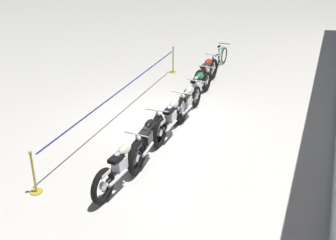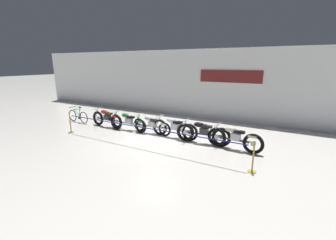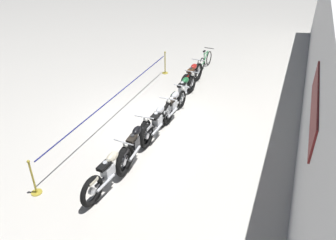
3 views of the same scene
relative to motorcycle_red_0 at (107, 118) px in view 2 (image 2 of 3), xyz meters
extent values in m
plane|color=silver|center=(3.36, -0.49, -0.48)|extent=(120.00, 120.00, 0.00)
cube|color=white|center=(3.36, 4.63, 1.62)|extent=(28.00, 0.25, 4.20)
cube|color=maroon|center=(5.33, 4.49, 2.15)|extent=(3.54, 0.04, 0.70)
torus|color=black|center=(-0.70, 0.05, -0.08)|extent=(0.81, 0.20, 0.80)
torus|color=black|center=(0.72, -0.06, -0.08)|extent=(0.81, 0.20, 0.80)
cylinder|color=silver|center=(-0.70, 0.05, -0.08)|extent=(0.19, 0.09, 0.18)
cylinder|color=silver|center=(0.72, -0.06, -0.08)|extent=(0.19, 0.09, 0.18)
cylinder|color=silver|center=(-0.79, 0.06, 0.20)|extent=(0.31, 0.08, 0.59)
cube|color=#2D2D30|center=(0.06, -0.01, 0.08)|extent=(0.38, 0.25, 0.26)
cylinder|color=#2D2D30|center=(0.02, 0.00, 0.28)|extent=(0.19, 0.12, 0.24)
cylinder|color=#2D2D30|center=(0.10, -0.01, 0.28)|extent=(0.19, 0.12, 0.24)
cylinder|color=silver|center=(0.37, 0.11, -0.06)|extent=(0.70, 0.12, 0.07)
cube|color=black|center=(0.01, 0.00, -0.06)|extent=(1.14, 0.15, 0.06)
ellipsoid|color=#B21E19|center=(-0.17, 0.01, 0.34)|extent=(0.48, 0.25, 0.22)
cube|color=#4C2D19|center=(0.19, -0.02, 0.30)|extent=(0.41, 0.23, 0.09)
cube|color=#B21E19|center=(0.67, -0.05, 0.20)|extent=(0.33, 0.18, 0.08)
cylinder|color=silver|center=(-0.68, 0.05, 0.47)|extent=(0.08, 0.62, 0.04)
sphere|color=silver|center=(-0.76, 0.06, 0.33)|extent=(0.14, 0.14, 0.14)
torus|color=black|center=(0.55, 0.17, -0.13)|extent=(0.70, 0.18, 0.69)
torus|color=black|center=(2.21, 0.04, -0.13)|extent=(0.70, 0.18, 0.69)
cylinder|color=silver|center=(0.55, 0.17, -0.13)|extent=(0.16, 0.09, 0.16)
cylinder|color=silver|center=(2.21, 0.04, -0.13)|extent=(0.16, 0.09, 0.16)
cylinder|color=silver|center=(0.46, 0.18, 0.15)|extent=(0.31, 0.08, 0.59)
cube|color=silver|center=(1.43, 0.10, 0.03)|extent=(0.38, 0.25, 0.26)
cylinder|color=silver|center=(1.39, 0.11, 0.23)|extent=(0.19, 0.12, 0.24)
cylinder|color=silver|center=(1.47, 0.10, 0.23)|extent=(0.19, 0.12, 0.24)
cylinder|color=silver|center=(1.74, 0.22, -0.11)|extent=(0.70, 0.13, 0.07)
cube|color=#ADAFB5|center=(1.38, 0.11, -0.11)|extent=(1.34, 0.17, 0.06)
ellipsoid|color=#1E6B38|center=(1.20, 0.12, 0.29)|extent=(0.48, 0.26, 0.22)
cube|color=black|center=(1.56, 0.09, 0.25)|extent=(0.41, 0.23, 0.09)
cube|color=#1E6B38|center=(2.16, 0.04, 0.11)|extent=(0.33, 0.18, 0.08)
cylinder|color=silver|center=(0.57, 0.17, 0.42)|extent=(0.09, 0.62, 0.04)
sphere|color=silver|center=(0.49, 0.18, 0.28)|extent=(0.14, 0.14, 0.14)
torus|color=black|center=(1.96, 0.25, -0.14)|extent=(0.68, 0.13, 0.68)
torus|color=black|center=(3.51, 0.17, -0.14)|extent=(0.68, 0.13, 0.68)
cylinder|color=silver|center=(1.96, 0.25, -0.14)|extent=(0.17, 0.09, 0.16)
cylinder|color=silver|center=(3.51, 0.17, -0.14)|extent=(0.17, 0.09, 0.16)
cylinder|color=silver|center=(1.87, 0.26, 0.14)|extent=(0.31, 0.07, 0.59)
cube|color=silver|center=(2.78, 0.21, 0.02)|extent=(0.37, 0.24, 0.26)
cylinder|color=silver|center=(2.74, 0.21, 0.22)|extent=(0.18, 0.12, 0.24)
cylinder|color=silver|center=(2.82, 0.21, 0.22)|extent=(0.18, 0.12, 0.24)
cylinder|color=silver|center=(3.09, 0.33, -0.12)|extent=(0.70, 0.11, 0.07)
cube|color=#ADAFB5|center=(2.73, 0.21, -0.12)|extent=(1.24, 0.13, 0.06)
ellipsoid|color=#B7BABF|center=(2.55, 0.22, 0.28)|extent=(0.47, 0.25, 0.22)
cube|color=black|center=(2.91, 0.20, 0.24)|extent=(0.41, 0.22, 0.09)
cube|color=#B7BABF|center=(3.46, 0.17, 0.10)|extent=(0.33, 0.18, 0.08)
cylinder|color=silver|center=(1.98, 0.25, 0.41)|extent=(0.07, 0.62, 0.04)
sphere|color=silver|center=(1.90, 0.26, 0.27)|extent=(0.14, 0.14, 0.14)
torus|color=black|center=(3.22, 0.20, -0.08)|extent=(0.79, 0.14, 0.79)
torus|color=black|center=(4.80, 0.15, -0.08)|extent=(0.79, 0.14, 0.79)
cylinder|color=silver|center=(3.22, 0.20, -0.08)|extent=(0.19, 0.09, 0.19)
cylinder|color=silver|center=(4.80, 0.15, -0.08)|extent=(0.19, 0.09, 0.19)
cylinder|color=silver|center=(3.13, 0.21, 0.20)|extent=(0.30, 0.07, 0.59)
cube|color=silver|center=(4.06, 0.18, 0.08)|extent=(0.37, 0.23, 0.26)
cylinder|color=silver|center=(4.02, 0.18, 0.28)|extent=(0.18, 0.12, 0.24)
cylinder|color=silver|center=(4.10, 0.18, 0.28)|extent=(0.18, 0.12, 0.24)
cylinder|color=silver|center=(4.36, 0.31, -0.06)|extent=(0.70, 0.09, 0.07)
cube|color=#47474C|center=(4.01, 0.18, -0.06)|extent=(1.27, 0.10, 0.06)
ellipsoid|color=#B7BABF|center=(3.83, 0.18, 0.34)|extent=(0.47, 0.23, 0.22)
cube|color=black|center=(4.19, 0.17, 0.30)|extent=(0.41, 0.21, 0.09)
cube|color=#B7BABF|center=(4.75, 0.16, 0.20)|extent=(0.32, 0.17, 0.08)
cylinder|color=silver|center=(3.24, 0.20, 0.47)|extent=(0.05, 0.62, 0.04)
sphere|color=silver|center=(3.16, 0.20, 0.33)|extent=(0.14, 0.14, 0.14)
torus|color=black|center=(4.65, 0.02, -0.07)|extent=(0.83, 0.20, 0.82)
torus|color=black|center=(6.23, 0.14, -0.07)|extent=(0.83, 0.20, 0.82)
cylinder|color=silver|center=(4.65, 0.02, -0.07)|extent=(0.19, 0.09, 0.19)
cylinder|color=silver|center=(6.23, 0.14, -0.07)|extent=(0.19, 0.09, 0.19)
cylinder|color=silver|center=(4.56, 0.02, 0.21)|extent=(0.31, 0.08, 0.59)
cube|color=#2D2D30|center=(5.49, 0.08, 0.09)|extent=(0.37, 0.25, 0.26)
cylinder|color=#2D2D30|center=(5.45, 0.08, 0.29)|extent=(0.19, 0.12, 0.24)
cylinder|color=#2D2D30|center=(5.53, 0.09, 0.29)|extent=(0.19, 0.12, 0.24)
cylinder|color=silver|center=(5.78, 0.24, -0.05)|extent=(0.70, 0.12, 0.07)
cube|color=black|center=(5.44, 0.08, -0.05)|extent=(1.27, 0.15, 0.06)
ellipsoid|color=black|center=(5.26, 0.07, 0.35)|extent=(0.47, 0.25, 0.22)
cube|color=black|center=(5.62, 0.09, 0.31)|extent=(0.41, 0.23, 0.09)
cube|color=black|center=(6.18, 0.13, 0.22)|extent=(0.33, 0.18, 0.08)
cylinder|color=silver|center=(4.67, 0.02, 0.48)|extent=(0.08, 0.62, 0.04)
sphere|color=silver|center=(4.59, 0.02, 0.34)|extent=(0.14, 0.14, 0.14)
torus|color=black|center=(6.05, 0.09, -0.08)|extent=(0.81, 0.20, 0.80)
torus|color=black|center=(7.51, -0.03, -0.08)|extent=(0.81, 0.20, 0.80)
cylinder|color=silver|center=(6.05, 0.09, -0.08)|extent=(0.19, 0.10, 0.19)
cylinder|color=silver|center=(7.51, -0.03, -0.08)|extent=(0.19, 0.10, 0.19)
cylinder|color=silver|center=(5.96, 0.09, 0.21)|extent=(0.31, 0.08, 0.59)
cube|color=silver|center=(6.83, 0.02, 0.08)|extent=(0.38, 0.25, 0.26)
cylinder|color=silver|center=(6.79, 0.02, 0.28)|extent=(0.19, 0.12, 0.24)
cylinder|color=silver|center=(6.87, 0.02, 0.28)|extent=(0.19, 0.12, 0.24)
cylinder|color=silver|center=(7.14, 0.14, -0.06)|extent=(0.70, 0.13, 0.07)
cube|color=#47474C|center=(6.78, 0.03, -0.06)|extent=(1.17, 0.16, 0.06)
ellipsoid|color=beige|center=(6.60, 0.04, 0.34)|extent=(0.48, 0.26, 0.22)
cube|color=black|center=(6.96, 0.01, 0.30)|extent=(0.42, 0.23, 0.09)
cube|color=beige|center=(7.46, -0.03, 0.21)|extent=(0.33, 0.19, 0.08)
cylinder|color=silver|center=(6.07, 0.08, 0.47)|extent=(0.09, 0.62, 0.04)
sphere|color=silver|center=(5.99, 0.09, 0.33)|extent=(0.14, 0.14, 0.14)
torus|color=black|center=(-2.72, -0.02, -0.14)|extent=(0.68, 0.09, 0.68)
torus|color=black|center=(-1.70, -0.09, -0.14)|extent=(0.68, 0.09, 0.68)
cylinder|color=#238442|center=(-2.26, -0.05, 0.08)|extent=(0.60, 0.08, 0.43)
cylinder|color=#238442|center=(-2.21, -0.06, 0.28)|extent=(0.55, 0.07, 0.04)
cylinder|color=#238442|center=(-2.01, -0.07, 0.16)|extent=(0.15, 0.05, 0.55)
cube|color=black|center=(-1.97, -0.07, 0.44)|extent=(0.18, 0.09, 0.05)
cylinder|color=#238442|center=(-1.90, -0.08, -0.14)|extent=(0.46, 0.06, 0.03)
cylinder|color=black|center=(-2.66, -0.03, 0.38)|extent=(0.06, 0.48, 0.03)
cylinder|color=black|center=(-2.13, -0.06, -0.22)|extent=(0.12, 0.06, 0.12)
cylinder|color=gold|center=(-0.89, -1.60, -0.47)|extent=(0.28, 0.28, 0.03)
cylinder|color=gold|center=(-0.89, -1.60, 0.02)|extent=(0.05, 0.05, 0.95)
sphere|color=gold|center=(-0.89, -1.60, 0.54)|extent=(0.08, 0.08, 0.08)
cylinder|color=navy|center=(3.43, -1.60, 0.40)|extent=(8.29, 0.04, 0.04)
cylinder|color=gold|center=(7.75, -1.60, -0.47)|extent=(0.28, 0.28, 0.03)
cylinder|color=gold|center=(7.75, -1.60, 0.02)|extent=(0.05, 0.05, 0.95)
sphere|color=gold|center=(7.75, -1.60, 0.54)|extent=(0.08, 0.08, 0.08)
camera|label=1|loc=(13.89, 3.91, 5.00)|focal=45.00mm
camera|label=2|loc=(8.59, -8.62, 2.90)|focal=24.00mm
camera|label=3|loc=(12.31, 3.91, 5.44)|focal=35.00mm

